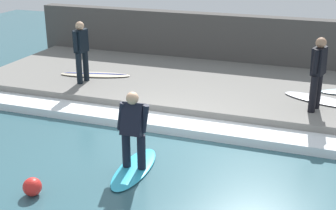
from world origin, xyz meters
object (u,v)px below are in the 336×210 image
(surfboard_waiting_far, at_px, (95,75))
(marker_buoy, at_px, (32,187))
(surfboard_waiting_near, at_px, (321,100))
(surfboard_riding, at_px, (134,169))
(surfer_riding, at_px, (133,127))
(surfer_waiting_far, at_px, (81,49))
(surfer_waiting_near, at_px, (318,70))

(surfboard_waiting_far, xyz_separation_m, marker_buoy, (-5.50, -1.76, -0.22))
(surfboard_waiting_far, relative_size, marker_buoy, 6.42)
(surfboard_waiting_near, distance_m, marker_buoy, 6.95)
(surfboard_riding, xyz_separation_m, surfer_riding, (0.00, 0.00, 0.84))
(surfer_riding, height_order, surfboard_waiting_far, surfer_riding)
(surfer_waiting_far, xyz_separation_m, surfboard_waiting_far, (0.64, -0.02, -0.88))
(surfboard_waiting_far, bearing_deg, surfboard_riding, -143.92)
(marker_buoy, bearing_deg, surfer_waiting_near, -41.12)
(surfboard_riding, relative_size, surfboard_waiting_far, 0.87)
(surfer_waiting_far, bearing_deg, surfer_riding, -139.10)
(surfboard_waiting_near, relative_size, surfer_waiting_far, 1.17)
(surfboard_waiting_near, bearing_deg, marker_buoy, 141.78)
(marker_buoy, bearing_deg, surfer_riding, -41.84)
(surfboard_riding, xyz_separation_m, surfboard_waiting_near, (4.07, -3.06, 0.35))
(surfer_waiting_near, xyz_separation_m, surfboard_waiting_far, (0.71, 5.94, -0.90))
(surfboard_waiting_near, bearing_deg, surfer_riding, 143.10)
(surfer_riding, relative_size, surfboard_waiting_near, 0.77)
(surfer_waiting_far, bearing_deg, surfboard_riding, -139.10)
(surfer_waiting_near, bearing_deg, surfer_waiting_far, 89.26)
(surfer_waiting_near, bearing_deg, surfboard_riding, 139.17)
(surfer_waiting_near, relative_size, surfboard_waiting_near, 0.88)
(surfer_waiting_near, bearing_deg, surfboard_waiting_near, -10.08)
(surfer_waiting_near, height_order, surfer_waiting_far, surfer_waiting_near)
(marker_buoy, bearing_deg, surfboard_riding, -41.84)
(surfboard_waiting_far, bearing_deg, surfer_waiting_far, 178.59)
(surfboard_waiting_near, relative_size, surfboard_waiting_far, 0.93)
(surfer_riding, bearing_deg, surfboard_riding, -90.00)
(surfboard_waiting_near, bearing_deg, surfboard_riding, 143.10)
(surfer_riding, bearing_deg, surfboard_waiting_far, 36.08)
(surfboard_riding, bearing_deg, surfboard_waiting_far, 36.08)
(surfer_waiting_near, distance_m, marker_buoy, 6.45)
(surfboard_waiting_near, xyz_separation_m, marker_buoy, (-5.46, 4.30, -0.22))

